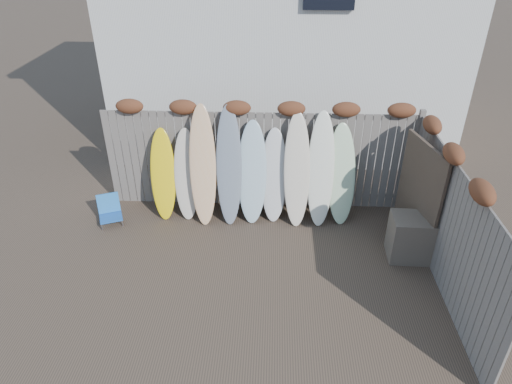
{
  "coord_description": "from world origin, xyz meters",
  "views": [
    {
      "loc": [
        0.29,
        -5.59,
        5.09
      ],
      "look_at": [
        0.0,
        1.2,
        1.0
      ],
      "focal_mm": 32.0,
      "sensor_mm": 36.0,
      "label": 1
    }
  ],
  "objects_px": {
    "beach_chair": "(110,210)",
    "lattice_panel": "(418,197)",
    "wooden_crate": "(410,237)",
    "surfboard_0": "(163,175)"
  },
  "relations": [
    {
      "from": "beach_chair",
      "to": "surfboard_0",
      "type": "relative_size",
      "value": 0.31
    },
    {
      "from": "lattice_panel",
      "to": "surfboard_0",
      "type": "height_order",
      "value": "lattice_panel"
    },
    {
      "from": "wooden_crate",
      "to": "surfboard_0",
      "type": "xyz_separation_m",
      "value": [
        -4.48,
        1.2,
        0.46
      ]
    },
    {
      "from": "beach_chair",
      "to": "surfboard_0",
      "type": "distance_m",
      "value": 1.25
    },
    {
      "from": "wooden_crate",
      "to": "surfboard_0",
      "type": "relative_size",
      "value": 0.45
    },
    {
      "from": "wooden_crate",
      "to": "lattice_panel",
      "type": "xyz_separation_m",
      "value": [
        0.12,
        0.36,
        0.59
      ]
    },
    {
      "from": "lattice_panel",
      "to": "surfboard_0",
      "type": "relative_size",
      "value": 1.1
    },
    {
      "from": "wooden_crate",
      "to": "surfboard_0",
      "type": "distance_m",
      "value": 4.66
    },
    {
      "from": "beach_chair",
      "to": "lattice_panel",
      "type": "height_order",
      "value": "lattice_panel"
    },
    {
      "from": "beach_chair",
      "to": "lattice_panel",
      "type": "xyz_separation_m",
      "value": [
        5.63,
        -0.47,
        0.73
      ]
    }
  ]
}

